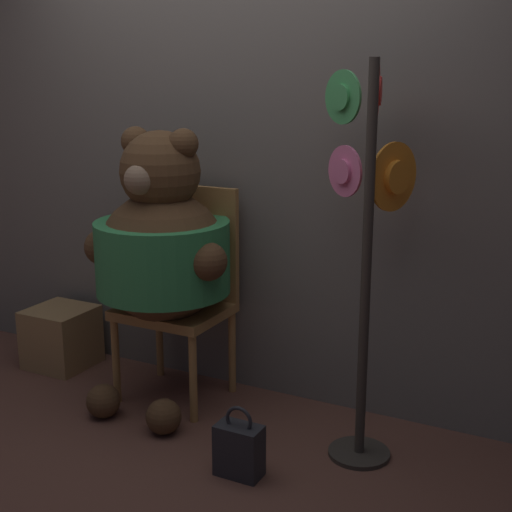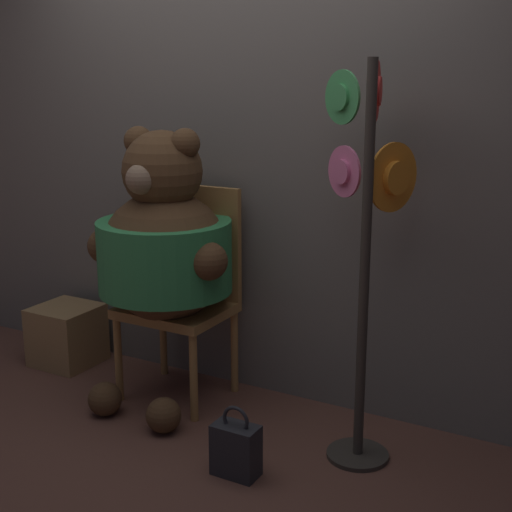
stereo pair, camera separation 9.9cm
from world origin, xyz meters
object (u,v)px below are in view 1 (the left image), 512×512
at_px(handbag_on_ground, 239,449).
at_px(hat_display_rack, 368,228).
at_px(chair, 183,285).
at_px(teddy_bear, 162,248).

bearing_deg(handbag_on_ground, hat_display_rack, 50.65).
bearing_deg(chair, teddy_bear, -92.95).
xyz_separation_m(teddy_bear, hat_display_rack, (1.06, 0.02, 0.20)).
height_order(teddy_bear, hat_display_rack, hat_display_rack).
distance_m(hat_display_rack, handbag_on_ground, 1.10).
bearing_deg(hat_display_rack, handbag_on_ground, -129.35).
height_order(chair, teddy_bear, teddy_bear).
bearing_deg(chair, handbag_on_ground, -42.39).
distance_m(chair, hat_display_rack, 1.15).
xyz_separation_m(teddy_bear, handbag_on_ground, (0.68, -0.45, -0.71)).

